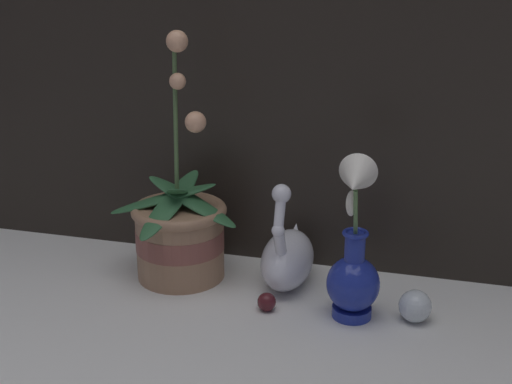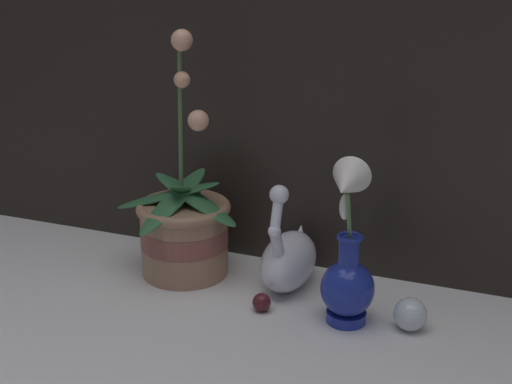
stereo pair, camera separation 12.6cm
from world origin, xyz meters
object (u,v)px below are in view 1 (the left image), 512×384
Objects in this scene: orchid_potted_plant at (180,231)px; blue_vase at (353,261)px; swan_figurine at (288,256)px; glass_sphere at (415,306)px.

blue_vase is at bearing -13.29° from orchid_potted_plant.
swan_figurine is 3.89× the size of glass_sphere.
blue_vase reaches higher than glass_sphere.
orchid_potted_plant reaches higher than glass_sphere.
orchid_potted_plant reaches higher than swan_figurine.
glass_sphere is at bearing 10.89° from blue_vase.
orchid_potted_plant is at bearing 166.71° from blue_vase.
orchid_potted_plant is at bearing -175.22° from swan_figurine.
swan_figurine is at bearing 162.13° from glass_sphere.
glass_sphere is at bearing -7.67° from orchid_potted_plant.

